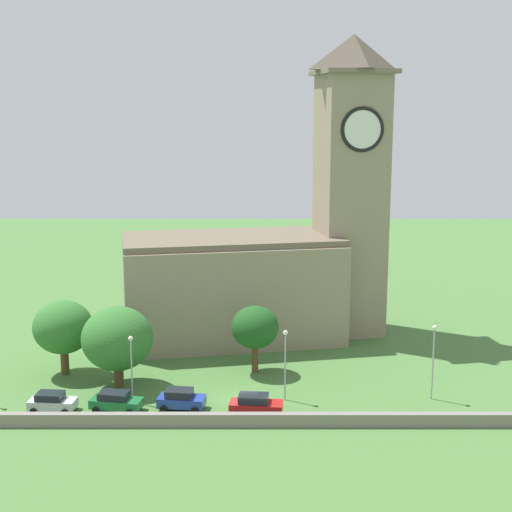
# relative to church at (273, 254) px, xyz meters

# --- Properties ---
(ground_plane) EXTENTS (200.00, 200.00, 0.00)m
(ground_plane) POSITION_rel_church_xyz_m (-2.87, -4.73, -9.75)
(ground_plane) COLOR #477538
(church) EXTENTS (31.62, 16.76, 34.21)m
(church) POSITION_rel_church_xyz_m (0.00, 0.00, 0.00)
(church) COLOR gray
(church) RESTS_ON ground
(quay_barrier) EXTENTS (49.25, 0.70, 1.15)m
(quay_barrier) POSITION_rel_church_xyz_m (-2.87, -25.40, -9.17)
(quay_barrier) COLOR gray
(quay_barrier) RESTS_ON ground
(car_silver) EXTENTS (4.20, 2.44, 1.70)m
(car_silver) POSITION_rel_church_xyz_m (-19.59, -22.22, -8.89)
(car_silver) COLOR silver
(car_silver) RESTS_ON ground
(car_green) EXTENTS (4.74, 2.79, 1.70)m
(car_green) POSITION_rel_church_xyz_m (-14.04, -22.10, -8.88)
(car_green) COLOR #1E6B38
(car_green) RESTS_ON ground
(car_blue) EXTENTS (4.31, 2.68, 1.82)m
(car_blue) POSITION_rel_church_xyz_m (-8.35, -21.77, -8.83)
(car_blue) COLOR #233D9E
(car_blue) RESTS_ON ground
(car_red) EXTENTS (4.73, 2.61, 1.85)m
(car_red) POSITION_rel_church_xyz_m (-1.80, -23.08, -8.81)
(car_red) COLOR red
(car_red) RESTS_ON ground
(streetlamp_west_mid) EXTENTS (0.44, 0.44, 6.21)m
(streetlamp_west_mid) POSITION_rel_church_xyz_m (-12.89, -20.19, -5.53)
(streetlamp_west_mid) COLOR #9EA0A5
(streetlamp_west_mid) RESTS_ON ground
(streetlamp_central) EXTENTS (0.44, 0.44, 6.59)m
(streetlamp_central) POSITION_rel_church_xyz_m (0.88, -19.67, -5.31)
(streetlamp_central) COLOR #9EA0A5
(streetlamp_central) RESTS_ON ground
(streetlamp_east_mid) EXTENTS (0.44, 0.44, 7.00)m
(streetlamp_east_mid) POSITION_rel_church_xyz_m (14.25, -19.46, -5.08)
(streetlamp_east_mid) COLOR #9EA0A5
(streetlamp_east_mid) RESTS_ON ground
(tree_riverside_west) EXTENTS (4.72, 4.72, 6.85)m
(tree_riverside_west) POSITION_rel_church_xyz_m (-1.85, -12.49, -5.07)
(tree_riverside_west) COLOR brown
(tree_riverside_west) RESTS_ON ground
(tree_churchyard) EXTENTS (6.73, 6.73, 7.81)m
(tree_churchyard) POSITION_rel_church_xyz_m (-14.83, -16.34, -5.00)
(tree_churchyard) COLOR brown
(tree_churchyard) RESTS_ON ground
(tree_riverside_east) EXTENTS (5.89, 5.89, 7.52)m
(tree_riverside_east) POSITION_rel_church_xyz_m (-20.83, -12.92, -4.92)
(tree_riverside_east) COLOR brown
(tree_riverside_east) RESTS_ON ground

